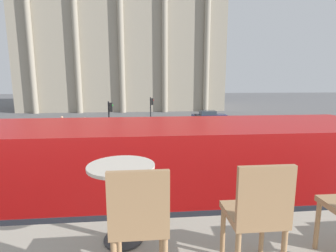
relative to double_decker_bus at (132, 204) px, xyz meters
name	(u,v)px	position (x,y,z in m)	size (l,w,h in m)	color
double_decker_bus	(132,204)	(0.00, 0.00, 0.00)	(11.04, 2.67, 4.15)	black
cafe_dining_table	(122,186)	(0.09, -3.37, 1.86)	(0.60, 0.60, 0.73)	#2D2D30
cafe_chair_0	(139,220)	(0.26, -3.94, 1.84)	(0.40, 0.40, 0.91)	#A87F56
cafe_chair_1	(257,213)	(1.11, -3.92, 1.84)	(0.40, 0.40, 0.91)	#A87F56
plaza_building_left	(125,45)	(-2.88, 44.57, 9.18)	(34.03, 16.72, 22.98)	#A39984
traffic_light_near	(197,135)	(3.17, 7.96, -0.12)	(0.42, 0.24, 3.34)	black
traffic_light_mid	(110,117)	(-2.25, 14.65, -0.01)	(0.42, 0.24, 3.50)	black
traffic_light_far	(151,108)	(1.16, 21.77, -0.12)	(0.42, 0.24, 3.33)	black
car_navy	(209,116)	(8.47, 26.22, -1.61)	(4.20, 1.93, 1.35)	black
pedestrian_red	(63,127)	(-7.02, 18.54, -1.41)	(0.32, 0.32, 1.58)	#282B33
pedestrian_olive	(62,124)	(-7.26, 19.31, -1.27)	(0.32, 0.32, 1.81)	#282B33
pedestrian_white	(85,125)	(-5.21, 19.43, -1.37)	(0.32, 0.32, 1.65)	#282B33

